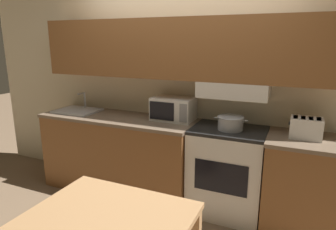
{
  "coord_description": "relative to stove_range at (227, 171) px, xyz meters",
  "views": [
    {
      "loc": [
        1.19,
        -3.14,
        1.78
      ],
      "look_at": [
        0.05,
        -0.55,
        1.07
      ],
      "focal_mm": 32.0,
      "sensor_mm": 36.0,
      "label": 1
    }
  ],
  "objects": [
    {
      "name": "sink_basin",
      "position": [
        -1.88,
        -0.02,
        0.48
      ],
      "size": [
        0.51,
        0.4,
        0.23
      ],
      "color": "#B7BABF",
      "rests_on": "lower_counter_main"
    },
    {
      "name": "stove_range",
      "position": [
        0.0,
        0.0,
        0.0
      ],
      "size": [
        0.73,
        0.56,
        0.92
      ],
      "color": "white",
      "rests_on": "ground_plane"
    },
    {
      "name": "cooking_pot",
      "position": [
        0.02,
        -0.02,
        0.53
      ],
      "size": [
        0.34,
        0.26,
        0.14
      ],
      "color": "#B7BABF",
      "rests_on": "stove_range"
    },
    {
      "name": "wall_back",
      "position": [
        -0.58,
        0.21,
        1.01
      ],
      "size": [
        5.64,
        0.38,
        2.55
      ],
      "color": "beige",
      "rests_on": "ground_plane"
    },
    {
      "name": "lower_counter_main",
      "position": [
        -1.3,
        -0.02,
        0.0
      ],
      "size": [
        1.86,
        0.62,
        0.92
      ],
      "color": "brown",
      "rests_on": "ground_plane"
    },
    {
      "name": "lower_counter_right_stub",
      "position": [
        0.7,
        -0.02,
        0.0
      ],
      "size": [
        0.66,
        0.62,
        0.92
      ],
      "color": "brown",
      "rests_on": "ground_plane"
    },
    {
      "name": "microwave",
      "position": [
        -0.65,
        0.1,
        0.59
      ],
      "size": [
        0.46,
        0.3,
        0.25
      ],
      "color": "white",
      "rests_on": "lower_counter_main"
    },
    {
      "name": "ground_plane",
      "position": [
        -0.6,
        0.28,
        -0.46
      ],
      "size": [
        16.0,
        16.0,
        0.0
      ],
      "primitive_type": "plane",
      "color": "#7F664C"
    },
    {
      "name": "toaster",
      "position": [
        0.69,
        -0.01,
        0.56
      ],
      "size": [
        0.28,
        0.2,
        0.19
      ],
      "color": "white",
      "rests_on": "lower_counter_right_stub"
    }
  ]
}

